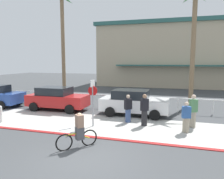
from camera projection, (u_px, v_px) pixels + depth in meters
The scene contains 16 objects.
ground_plane at pixel (134, 105), 17.48m from camera, with size 80.00×80.00×0.00m, color #424447.
sidewalk_strip at pixel (115, 126), 11.96m from camera, with size 44.00×4.00×0.02m, color beige.
curb_paint at pixel (103, 138), 10.06m from camera, with size 44.00×0.24×0.03m, color maroon.
building_backdrop at pixel (174, 55), 33.05m from camera, with size 21.69×13.05×8.90m.
rail_fence at pixel (131, 98), 15.95m from camera, with size 20.30×0.08×1.04m.
stop_sign_bike_lane at pixel (93, 96), 11.69m from camera, with size 0.52×0.56×2.56m.
bollard_0 at pixel (1, 114), 12.62m from camera, with size 0.20×0.20×1.00m.
palm_tree_0 at pixel (63, 26), 21.12m from camera, with size 3.38×2.86×9.95m.
palm_tree_1 at pixel (194, 25), 16.60m from camera, with size 3.39×3.02×8.85m.
car_red_1 at pixel (57, 98), 15.78m from camera, with size 4.40×2.02×1.69m.
car_white_2 at pixel (134, 102), 14.26m from camera, with size 4.40×2.02×1.69m.
cyclist_yellow_0 at pixel (79, 131), 8.92m from camera, with size 1.29×1.37×1.50m.
pedestrian_0 at pixel (144, 111), 11.92m from camera, with size 0.47×0.45×1.78m.
pedestrian_1 at pixel (193, 112), 11.59m from camera, with size 0.47×0.43×1.81m.
pedestrian_2 at pixel (186, 119), 10.81m from camera, with size 0.46×0.39×1.57m.
pedestrian_3 at pixel (128, 110), 12.59m from camera, with size 0.47×0.46×1.64m.
Camera 1 is at (3.10, -6.97, 3.58)m, focal length 34.70 mm.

